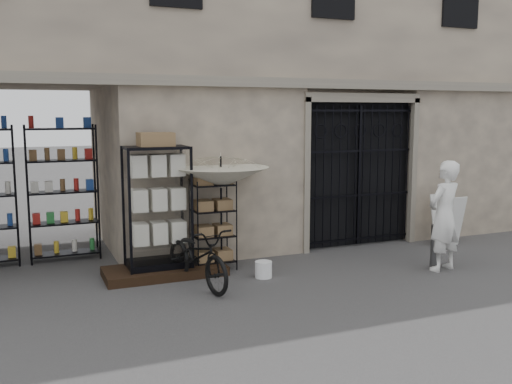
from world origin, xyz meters
name	(u,v)px	position (x,y,z in m)	size (l,w,h in m)	color
ground	(336,284)	(0.00, 0.00, 0.00)	(80.00, 80.00, 0.00)	black
main_building	(244,28)	(0.00, 4.00, 4.50)	(14.00, 4.00, 9.00)	tan
shop_recess	(24,184)	(-4.50, 2.80, 1.50)	(3.00, 1.70, 3.00)	black
shop_shelving	(22,195)	(-4.55, 3.30, 1.25)	(2.70, 0.50, 2.50)	black
iron_gate	(355,172)	(1.75, 2.28, 1.50)	(2.50, 0.21, 3.00)	black
step_platform	(165,271)	(-2.40, 1.55, 0.07)	(2.00, 0.90, 0.15)	black
display_cabinet	(157,213)	(-2.49, 1.59, 1.06)	(1.09, 0.76, 2.19)	black
wire_rack	(213,225)	(-1.51, 1.63, 0.77)	(0.77, 0.62, 1.58)	black
market_umbrella	(221,172)	(-1.37, 1.61, 1.70)	(1.81, 1.83, 2.37)	black
white_bucket	(263,269)	(-0.91, 0.80, 0.14)	(0.28, 0.28, 0.27)	white
bicycle	(198,286)	(-2.05, 0.79, 0.00)	(0.64, 0.96, 1.83)	black
steel_bollard	(435,246)	(2.11, 0.21, 0.38)	(0.14, 0.14, 0.77)	#4C4C4D
shopkeeper	(442,270)	(2.14, 0.04, 0.00)	(0.70, 1.91, 0.46)	white
easel_sign	(447,220)	(3.44, 1.43, 0.53)	(0.51, 0.58, 1.03)	silver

